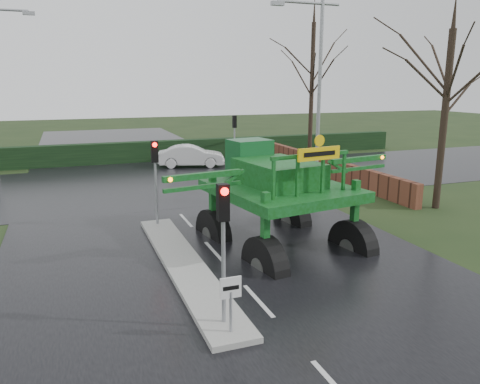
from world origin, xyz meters
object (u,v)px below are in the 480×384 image
object	(u,v)px
traffic_signal_mid	(155,164)
street_light_right	(315,78)
traffic_signal_near	(223,224)
traffic_signal_far	(234,129)
white_sedan	(192,167)
crop_sprayer	(262,191)
keep_left_sign	(231,296)

from	to	relation	value
traffic_signal_mid	street_light_right	xyz separation A→B (m)	(9.49, 4.51, 3.40)
traffic_signal_near	traffic_signal_far	bearing A→B (deg)	69.64
traffic_signal_far	white_sedan	world-z (taller)	traffic_signal_far
traffic_signal_mid	crop_sprayer	size ratio (longest dim) A/B	0.39
traffic_signal_near	traffic_signal_far	xyz separation A→B (m)	(7.80, 21.02, 0.00)
traffic_signal_far	crop_sprayer	world-z (taller)	crop_sprayer
keep_left_sign	white_sedan	distance (m)	22.70
traffic_signal_mid	crop_sprayer	xyz separation A→B (m)	(2.36, -5.16, -0.15)
traffic_signal_mid	crop_sprayer	bearing A→B (deg)	-65.44
traffic_signal_near	street_light_right	distance (m)	16.46
traffic_signal_near	white_sedan	world-z (taller)	traffic_signal_near
traffic_signal_near	white_sedan	xyz separation A→B (m)	(4.84, 21.66, -2.59)
traffic_signal_near	street_light_right	world-z (taller)	street_light_right
street_light_right	crop_sprayer	size ratio (longest dim) A/B	1.09
street_light_right	crop_sprayer	xyz separation A→B (m)	(-7.14, -9.67, -3.55)
traffic_signal_mid	white_sedan	world-z (taller)	traffic_signal_mid
traffic_signal_mid	street_light_right	size ratio (longest dim) A/B	0.35
white_sedan	crop_sprayer	bearing A→B (deg)	-172.64
keep_left_sign	traffic_signal_near	size ratio (longest dim) A/B	0.38
keep_left_sign	white_sedan	world-z (taller)	keep_left_sign
street_light_right	white_sedan	size ratio (longest dim) A/B	2.20
traffic_signal_near	traffic_signal_mid	world-z (taller)	same
traffic_signal_mid	white_sedan	size ratio (longest dim) A/B	0.78
traffic_signal_mid	street_light_right	bearing A→B (deg)	25.40
keep_left_sign	traffic_signal_mid	distance (m)	9.12
traffic_signal_far	traffic_signal_mid	bearing A→B (deg)	58.07
traffic_signal_mid	street_light_right	distance (m)	11.05
keep_left_sign	street_light_right	bearing A→B (deg)	54.88
traffic_signal_near	white_sedan	size ratio (longest dim) A/B	0.78
street_light_right	white_sedan	world-z (taller)	street_light_right
keep_left_sign	white_sedan	bearing A→B (deg)	77.68
traffic_signal_far	crop_sprayer	xyz separation A→B (m)	(-5.44, -17.68, -0.15)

